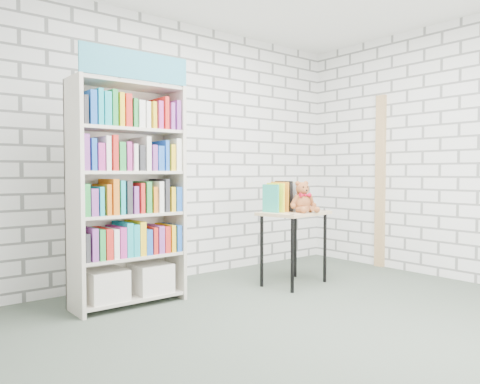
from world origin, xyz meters
TOP-DOWN VIEW (x-y plane):
  - ground at (0.00, 0.00)m, footprint 4.50×4.50m
  - room_shell at (0.00, 0.00)m, footprint 4.52×4.02m
  - bookshelf at (-0.93, 1.36)m, footprint 0.97×0.38m
  - display_table at (0.74, 0.96)m, footprint 0.77×0.59m
  - table_books at (0.72, 1.08)m, footprint 0.52×0.29m
  - teddy_bear at (0.76, 0.86)m, footprint 0.29×0.28m
  - door_trim at (2.23, 0.95)m, footprint 0.05×0.12m

SIDE VIEW (x-z plane):
  - ground at x=0.00m, z-range 0.00..0.00m
  - display_table at x=0.74m, z-range 0.27..1.03m
  - teddy_bear at x=0.76m, z-range 0.72..1.04m
  - table_books at x=0.72m, z-range 0.76..1.05m
  - bookshelf at x=-0.93m, z-range -0.10..2.07m
  - door_trim at x=2.23m, z-range 0.00..2.10m
  - room_shell at x=0.00m, z-range 0.38..3.19m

